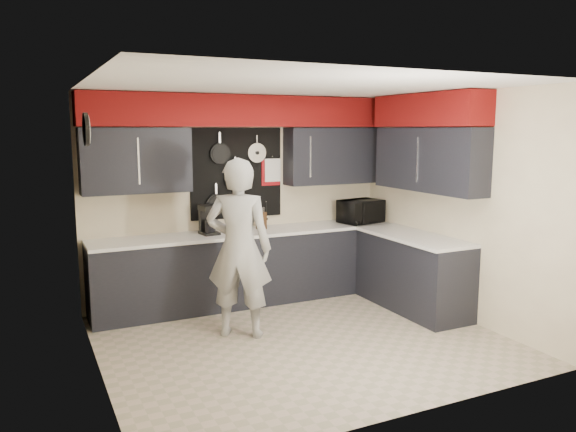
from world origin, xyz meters
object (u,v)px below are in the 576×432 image
utensil_crock (239,225)px  person (239,248)px  microwave (361,211)px  coffee_maker (208,219)px  knife_block (261,221)px

utensil_crock → person: person is taller
person → microwave: bearing=-123.6°
coffee_maker → person: person is taller
microwave → utensil_crock: (-1.71, 0.13, -0.08)m
microwave → utensil_crock: bearing=164.4°
coffee_maker → person: 1.07m
person → coffee_maker: bearing=-58.3°
microwave → utensil_crock: 1.72m
knife_block → person: size_ratio=0.12×
microwave → knife_block: bearing=163.2°
utensil_crock → coffee_maker: (-0.41, -0.03, 0.11)m
knife_block → person: person is taller
microwave → coffee_maker: bearing=166.0°
microwave → utensil_crock: microwave is taller
knife_block → coffee_maker: bearing=170.2°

